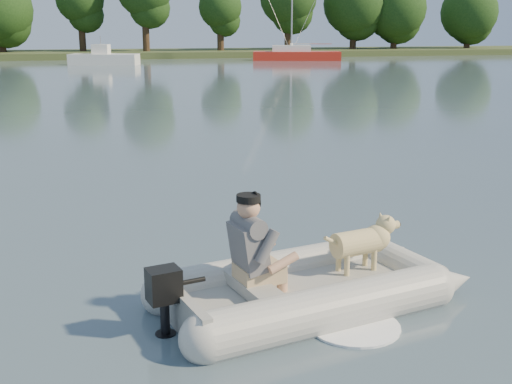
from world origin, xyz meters
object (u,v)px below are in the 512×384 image
object	(u,v)px
dog	(357,247)
sailboat	(296,55)
motorboat	(104,51)
man	(250,243)
dinghy	(311,251)

from	to	relation	value
dog	sailboat	bearing A→B (deg)	60.24
dog	motorboat	bearing A→B (deg)	79.29
man	motorboat	world-z (taller)	motorboat
man	sailboat	size ratio (longest dim) A/B	0.10
man	sailboat	world-z (taller)	sailboat
dinghy	man	xyz separation A→B (m)	(-0.70, -0.10, 0.19)
dinghy	dog	world-z (taller)	dinghy
dinghy	motorboat	distance (m)	47.44
dinghy	man	distance (m)	0.74
dinghy	sailboat	world-z (taller)	sailboat
man	motorboat	distance (m)	47.54
dog	motorboat	xyz separation A→B (m)	(-1.49, 47.24, 0.55)
sailboat	man	bearing A→B (deg)	-92.65
motorboat	dog	bearing A→B (deg)	-71.20
man	motorboat	bearing A→B (deg)	77.67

